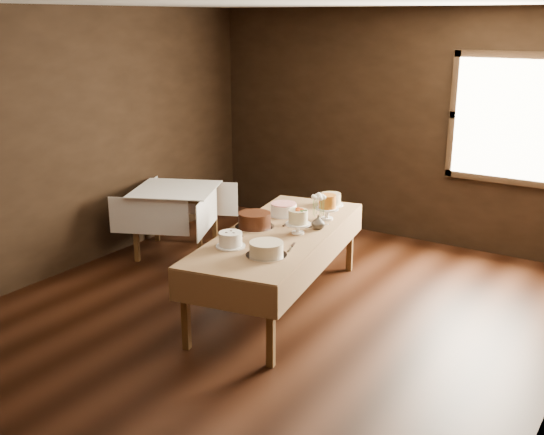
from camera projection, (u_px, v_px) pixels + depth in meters
The scene contains 21 objects.
floor at pixel (260, 322), 5.98m from camera, with size 5.00×6.00×0.01m, color black.
ceiling at pixel (258, 1), 5.16m from camera, with size 5.00×6.00×0.01m, color beige.
wall_back at pixel (396, 126), 7.98m from camera, with size 5.00×0.02×2.80m, color black.
wall_left at pixel (63, 144), 6.87m from camera, with size 0.02×6.00×2.80m, color black.
window at pixel (505, 119), 7.19m from camera, with size 1.10×0.05×1.30m, color #FFEABF.
display_table at pixel (279, 237), 6.14m from camera, with size 1.36×2.55×0.75m.
side_table at pixel (176, 196), 7.57m from camera, with size 1.22×1.22×0.78m.
cake_speckled at pixel (331, 200), 6.96m from camera, with size 0.29×0.29×0.13m.
cake_lattice at pixel (284, 210), 6.59m from camera, with size 0.35×0.35×0.12m.
cake_caramel at pixel (327, 208), 6.46m from camera, with size 0.23×0.23×0.26m.
cake_chocolate at pixel (255, 220), 6.22m from camera, with size 0.42×0.42×0.14m.
cake_flowers at pixel (298, 223), 6.03m from camera, with size 0.24×0.24×0.24m.
cake_swirl at pixel (230, 240), 5.69m from camera, with size 0.26×0.26×0.13m.
cake_cream at pixel (266, 249), 5.48m from camera, with size 0.35×0.35×0.12m.
cake_server_a at pixel (271, 242), 5.82m from camera, with size 0.24×0.03×0.01m, color silver.
cake_server_b at pixel (290, 249), 5.64m from camera, with size 0.24×0.03×0.01m, color silver.
cake_server_c at pixel (290, 222), 6.40m from camera, with size 0.24×0.03×0.01m, color silver.
cake_server_d at pixel (322, 225), 6.29m from camera, with size 0.24×0.03×0.01m, color silver.
cake_server_e at pixel (240, 234), 6.02m from camera, with size 0.24×0.03×0.01m, color silver.
flower_vase at pixel (318, 222), 6.17m from camera, with size 0.13×0.13×0.14m, color #2D2823.
flower_bouquet at pixel (319, 203), 6.12m from camera, with size 0.14×0.14×0.20m, color white, non-canonical shape.
Camera 1 is at (3.04, -4.50, 2.67)m, focal length 43.03 mm.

